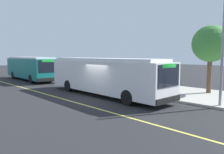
# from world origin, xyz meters

# --- Properties ---
(ground_plane) EXTENTS (120.00, 120.00, 0.00)m
(ground_plane) POSITION_xyz_m (0.00, 0.00, 0.00)
(ground_plane) COLOR #232326
(sidewalk_curb) EXTENTS (44.00, 6.40, 0.15)m
(sidewalk_curb) POSITION_xyz_m (0.00, 6.00, 0.07)
(sidewalk_curb) COLOR #A8A399
(sidewalk_curb) RESTS_ON ground_plane
(lane_stripe_center) EXTENTS (36.00, 0.14, 0.01)m
(lane_stripe_center) POSITION_xyz_m (0.00, -2.20, 0.00)
(lane_stripe_center) COLOR #E0D64C
(lane_stripe_center) RESTS_ON ground_plane
(transit_bus_main) EXTENTS (11.89, 2.82, 2.95)m
(transit_bus_main) POSITION_xyz_m (-0.54, 1.01, 1.62)
(transit_bus_main) COLOR white
(transit_bus_main) RESTS_ON ground_plane
(transit_bus_second) EXTENTS (10.70, 3.01, 2.95)m
(transit_bus_second) POSITION_xyz_m (-14.90, 1.09, 1.62)
(transit_bus_second) COLOR #146B66
(transit_bus_second) RESTS_ON ground_plane
(bus_shelter) EXTENTS (2.90, 1.60, 2.48)m
(bus_shelter) POSITION_xyz_m (0.63, 6.19, 1.92)
(bus_shelter) COLOR #333338
(bus_shelter) RESTS_ON sidewalk_curb
(waiting_bench) EXTENTS (1.60, 0.48, 0.95)m
(waiting_bench) POSITION_xyz_m (0.71, 6.31, 0.63)
(waiting_bench) COLOR brown
(waiting_bench) RESTS_ON sidewalk_curb
(route_sign_post) EXTENTS (0.44, 0.08, 2.80)m
(route_sign_post) POSITION_xyz_m (2.78, 3.83, 1.96)
(route_sign_post) COLOR #333338
(route_sign_post) RESTS_ON sidewalk_curb
(pedestrian_commuter) EXTENTS (0.24, 0.40, 1.69)m
(pedestrian_commuter) POSITION_xyz_m (0.83, 4.16, 1.12)
(pedestrian_commuter) COLOR #282D47
(pedestrian_commuter) RESTS_ON sidewalk_curb
(street_tree_near_shelter) EXTENTS (2.91, 2.91, 5.41)m
(street_tree_near_shelter) POSITION_xyz_m (5.07, 7.34, 4.07)
(street_tree_near_shelter) COLOR brown
(street_tree_near_shelter) RESTS_ON sidewalk_curb
(utility_pole) EXTENTS (0.16, 0.16, 6.40)m
(utility_pole) POSITION_xyz_m (7.40, 3.33, 3.35)
(utility_pole) COLOR gray
(utility_pole) RESTS_ON sidewalk_curb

